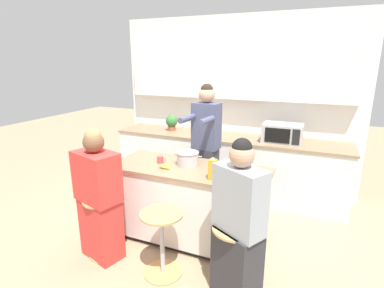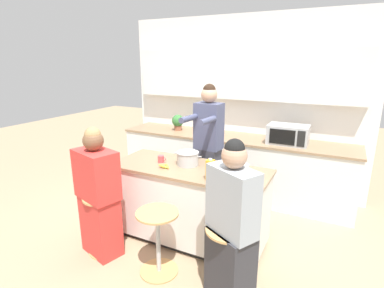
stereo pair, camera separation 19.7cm
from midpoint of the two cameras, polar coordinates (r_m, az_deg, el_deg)
ground_plane at (r=3.71m, az=1.07°, el=-17.43°), size 16.00×16.00×0.00m
wall_back at (r=4.80m, az=10.52°, el=9.58°), size 3.81×0.22×2.70m
back_counter at (r=4.72m, az=8.71°, el=-3.96°), size 3.54×0.70×0.91m
kitchen_island at (r=3.49m, az=1.10°, el=-11.24°), size 1.76×0.72×0.89m
bar_stool_leftmost at (r=3.42m, az=-14.75°, el=-13.73°), size 0.41×0.41×0.65m
bar_stool_center at (r=3.02m, az=-4.55°, el=-17.40°), size 0.41×0.41×0.65m
bar_stool_rightmost at (r=2.81m, az=9.08°, el=-20.48°), size 0.41×0.41×0.65m
person_cooking at (r=3.81m, az=4.56°, el=-1.68°), size 0.37×0.56×1.76m
person_wrapped_blanket at (r=3.28m, az=-15.76°, el=-9.61°), size 0.53×0.41×1.40m
person_seated_near at (r=2.62m, az=9.74°, el=-15.96°), size 0.49×0.42×1.45m
cooking_pot at (r=3.37m, az=0.85°, el=-2.78°), size 0.34×0.26×0.15m
fruit_bowl at (r=3.29m, az=10.58°, el=-4.35°), size 0.22×0.22×0.06m
coffee_cup_near at (r=3.48m, az=-4.31°, el=-2.86°), size 0.10×0.07×0.08m
banana_bunch at (r=3.30m, az=-3.52°, el=-4.21°), size 0.15×0.11×0.05m
juice_carton at (r=2.96m, az=5.41°, el=-4.92°), size 0.07×0.07×0.22m
microwave at (r=4.34m, az=19.07°, el=1.70°), size 0.54×0.35×0.26m
potted_plant at (r=4.92m, az=-1.56°, el=4.27°), size 0.20×0.20×0.26m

